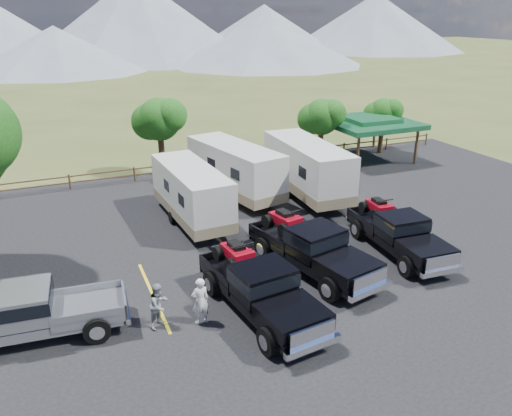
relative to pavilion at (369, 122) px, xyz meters
name	(u,v)px	position (x,y,z in m)	size (l,w,h in m)	color
ground	(339,315)	(-13.00, -17.00, -2.79)	(320.00, 320.00, 0.00)	#3D4C20
asphalt_lot	(301,277)	(-13.00, -14.00, -2.77)	(44.00, 34.00, 0.04)	black
stall_lines	(290,266)	(-13.00, -13.00, -2.74)	(12.12, 5.50, 0.01)	yellow
tree_ne_a	(321,117)	(-4.03, 0.01, 0.69)	(3.11, 2.92, 4.76)	black
tree_ne_b	(383,113)	(1.98, 1.01, 0.34)	(2.77, 2.59, 4.27)	black
tree_north	(159,119)	(-15.03, 2.02, 1.05)	(3.46, 3.24, 5.25)	black
rail_fence	(221,162)	(-11.00, 1.50, -2.18)	(36.12, 0.12, 1.00)	brown
pavilion	(369,122)	(0.00, 0.00, 0.00)	(6.20, 6.20, 3.22)	brown
mountain_range	(35,24)	(-20.63, 88.98, 5.08)	(209.00, 71.00, 20.00)	slate
rig_left	(259,287)	(-15.62, -15.68, -1.69)	(2.91, 6.77, 2.19)	black
rig_center	(311,247)	(-12.32, -13.58, -1.66)	(3.47, 7.04, 2.25)	black
rig_right	(398,231)	(-7.83, -13.61, -1.74)	(2.57, 6.41, 2.10)	black
trailer_left	(191,194)	(-15.46, -6.54, -1.19)	(2.57, 8.57, 2.97)	silver
trailer_center	(235,170)	(-12.02, -3.87, -1.10)	(3.81, 9.09, 3.15)	silver
trailer_right	(307,169)	(-8.11, -5.47, -1.03)	(2.77, 9.45, 3.28)	silver
pickup_silver	(33,312)	(-23.21, -14.09, -1.77)	(6.41, 2.66, 1.88)	gray
person_a	(200,301)	(-17.82, -15.51, -1.86)	(0.65, 0.43, 1.79)	white
person_b	(159,305)	(-19.19, -15.10, -1.91)	(0.81, 0.63, 1.67)	gray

